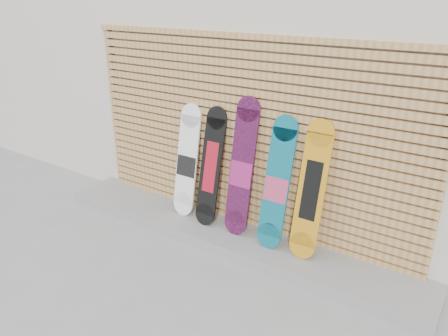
{
  "coord_description": "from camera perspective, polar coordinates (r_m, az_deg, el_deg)",
  "views": [
    {
      "loc": [
        2.29,
        -3.0,
        2.7
      ],
      "look_at": [
        -0.25,
        0.75,
        0.85
      ],
      "focal_mm": 35.0,
      "sensor_mm": 36.0,
      "label": 1
    }
  ],
  "objects": [
    {
      "name": "ground",
      "position": [
        4.64,
        -2.7,
        -13.41
      ],
      "size": [
        80.0,
        80.0,
        0.0
      ],
      "primitive_type": "plane",
      "color": "gray",
      "rests_on": "ground"
    },
    {
      "name": "concrete_step",
      "position": [
        5.14,
        0.51,
        -8.67
      ],
      "size": [
        4.6,
        0.7,
        0.12
      ],
      "primitive_type": "cube",
      "color": "gray",
      "rests_on": "ground"
    },
    {
      "name": "snowboard_1",
      "position": [
        5.03,
        -1.73,
        0.13
      ],
      "size": [
        0.27,
        0.34,
        1.38
      ],
      "color": "black",
      "rests_on": "concrete_step"
    },
    {
      "name": "snowboard_0",
      "position": [
        5.27,
        -4.85,
        0.86
      ],
      "size": [
        0.29,
        0.29,
        1.36
      ],
      "color": "white",
      "rests_on": "concrete_step"
    },
    {
      "name": "slat_wall",
      "position": [
        4.89,
        2.45,
        4.44
      ],
      "size": [
        4.26,
        0.08,
        2.29
      ],
      "color": "#B08249",
      "rests_on": "ground"
    },
    {
      "name": "building",
      "position": [
        6.8,
        19.12,
        13.45
      ],
      "size": [
        12.0,
        5.0,
        3.6
      ],
      "primitive_type": "cube",
      "color": "beige",
      "rests_on": "ground"
    },
    {
      "name": "snowboard_2",
      "position": [
        4.8,
        2.33,
        -0.06
      ],
      "size": [
        0.28,
        0.31,
        1.55
      ],
      "color": "black",
      "rests_on": "concrete_step"
    },
    {
      "name": "snowboard_4",
      "position": [
        4.47,
        11.32,
        -2.91
      ],
      "size": [
        0.28,
        0.33,
        1.43
      ],
      "color": "orange",
      "rests_on": "concrete_step"
    },
    {
      "name": "snowboard_3",
      "position": [
        4.61,
        6.93,
        -2.1
      ],
      "size": [
        0.28,
        0.35,
        1.41
      ],
      "color": "#0C5F73",
      "rests_on": "concrete_step"
    }
  ]
}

